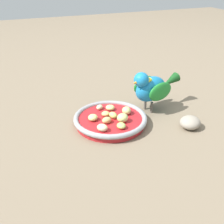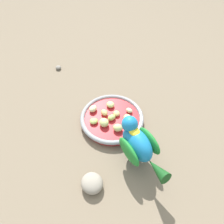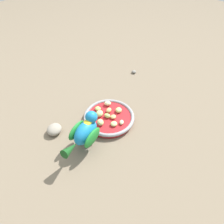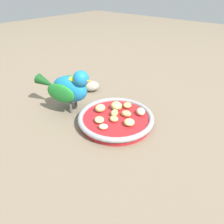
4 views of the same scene
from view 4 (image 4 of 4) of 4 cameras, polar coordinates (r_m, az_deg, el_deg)
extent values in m
plane|color=#756651|center=(0.63, 0.11, -3.06)|extent=(4.00, 4.00, 0.00)
cylinder|color=#AD1E23|center=(0.62, 1.05, -2.25)|extent=(0.21, 0.21, 0.02)
torus|color=#93969B|center=(0.62, 1.06, -1.42)|extent=(0.23, 0.23, 0.02)
ellipsoid|color=#C6D17A|center=(0.59, -3.55, -2.17)|extent=(0.04, 0.04, 0.02)
ellipsoid|color=#B2CC66|center=(0.66, 4.12, 1.95)|extent=(0.03, 0.03, 0.02)
ellipsoid|color=#C6D17A|center=(0.64, -3.13, 1.17)|extent=(0.04, 0.04, 0.02)
ellipsoid|color=tan|center=(0.60, 0.55, -1.88)|extent=(0.03, 0.02, 0.01)
ellipsoid|color=#C6D17A|center=(0.58, 4.78, -2.85)|extent=(0.04, 0.04, 0.02)
ellipsoid|color=#B2CC66|center=(0.62, 0.88, -0.37)|extent=(0.03, 0.03, 0.02)
ellipsoid|color=tan|center=(0.62, 3.97, -0.45)|extent=(0.03, 0.03, 0.02)
ellipsoid|color=beige|center=(0.63, 7.95, 0.13)|extent=(0.04, 0.04, 0.02)
ellipsoid|color=beige|center=(0.57, -2.42, -4.09)|extent=(0.03, 0.03, 0.02)
ellipsoid|color=#C6D17A|center=(0.65, 1.22, 1.70)|extent=(0.04, 0.04, 0.03)
cylinder|color=#59544C|center=(0.70, -9.97, 2.32)|extent=(0.01, 0.01, 0.04)
cylinder|color=#59544C|center=(0.68, -11.35, 1.13)|extent=(0.01, 0.01, 0.04)
ellipsoid|color=#197AB7|center=(0.67, -11.56, 6.28)|extent=(0.13, 0.10, 0.08)
ellipsoid|color=#1E7F2D|center=(0.70, -10.44, 7.66)|extent=(0.10, 0.05, 0.06)
ellipsoid|color=#1E7F2D|center=(0.64, -14.03, 5.05)|extent=(0.10, 0.05, 0.06)
cone|color=#144719|center=(0.72, -17.67, 7.75)|extent=(0.08, 0.05, 0.05)
sphere|color=#197AB7|center=(0.62, -8.57, 9.15)|extent=(0.06, 0.06, 0.05)
cone|color=orange|center=(0.61, -6.72, 8.54)|extent=(0.03, 0.02, 0.02)
ellipsoid|color=yellow|center=(0.64, -10.36, 8.96)|extent=(0.05, 0.04, 0.01)
ellipsoid|color=gray|center=(0.82, -5.83, 7.22)|extent=(0.09, 0.08, 0.04)
camera|label=1|loc=(1.10, 44.35, 29.00)|focal=44.72mm
camera|label=2|loc=(0.93, -21.87, 43.54)|focal=31.48mm
camera|label=3|loc=(0.82, -72.39, 37.87)|focal=32.82mm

